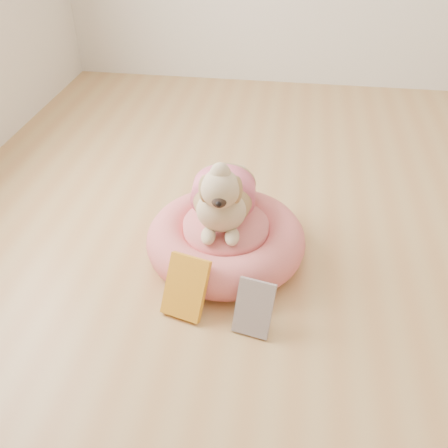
# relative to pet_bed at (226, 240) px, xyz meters

# --- Properties ---
(floor) EXTENTS (4.50, 4.50, 0.00)m
(floor) POSITION_rel_pet_bed_xyz_m (0.59, -0.24, -0.08)
(floor) COLOR tan
(floor) RESTS_ON ground
(pet_bed) EXTENTS (0.65, 0.65, 0.17)m
(pet_bed) POSITION_rel_pet_bed_xyz_m (0.00, 0.00, 0.00)
(pet_bed) COLOR #CE5060
(pet_bed) RESTS_ON floor
(dog) EXTENTS (0.35, 0.47, 0.33)m
(dog) POSITION_rel_pet_bed_xyz_m (-0.02, 0.03, 0.25)
(dog) COLOR olive
(dog) RESTS_ON pet_bed
(book_yellow) EXTENTS (0.18, 0.17, 0.21)m
(book_yellow) POSITION_rel_pet_bed_xyz_m (-0.10, -0.32, 0.02)
(book_yellow) COLOR yellow
(book_yellow) RESTS_ON floor
(book_white) EXTENTS (0.15, 0.13, 0.19)m
(book_white) POSITION_rel_pet_bed_xyz_m (0.15, -0.38, 0.01)
(book_white) COLOR white
(book_white) RESTS_ON floor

